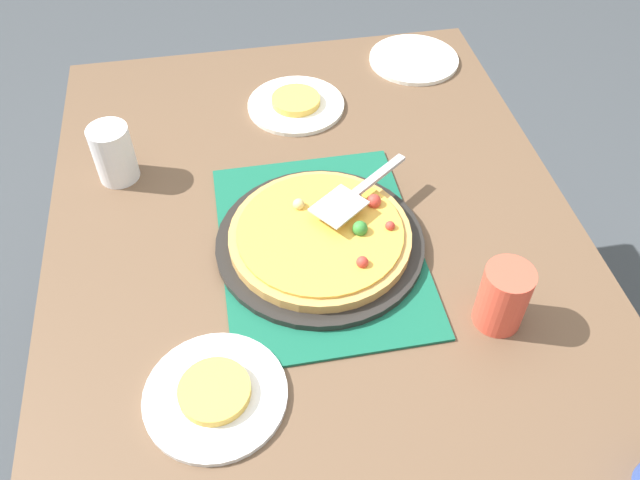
{
  "coord_description": "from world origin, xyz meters",
  "views": [
    {
      "loc": [
        0.77,
        -0.14,
        1.64
      ],
      "look_at": [
        0.0,
        0.0,
        0.77
      ],
      "focal_mm": 36.15,
      "sensor_mm": 36.0,
      "label": 1
    }
  ],
  "objects_px": {
    "plate_far_right": "(296,105)",
    "pizza_server": "(356,193)",
    "plate_near_left": "(216,395)",
    "served_slice_right": "(296,100)",
    "cup_far": "(114,153)",
    "pizza": "(321,235)",
    "pizza_pan": "(320,243)",
    "cup_corner": "(503,297)",
    "plate_side": "(414,59)",
    "served_slice_left": "(214,391)"
  },
  "relations": [
    {
      "from": "plate_near_left",
      "to": "served_slice_right",
      "type": "bearing_deg",
      "value": 161.7
    },
    {
      "from": "served_slice_left",
      "to": "plate_side",
      "type": "bearing_deg",
      "value": 146.78
    },
    {
      "from": "plate_far_right",
      "to": "served_slice_right",
      "type": "height_order",
      "value": "served_slice_right"
    },
    {
      "from": "plate_side",
      "to": "served_slice_right",
      "type": "xyz_separation_m",
      "value": [
        0.14,
        -0.32,
        0.01
      ]
    },
    {
      "from": "pizza",
      "to": "served_slice_left",
      "type": "height_order",
      "value": "pizza"
    },
    {
      "from": "pizza_server",
      "to": "served_slice_right",
      "type": "bearing_deg",
      "value": -171.6
    },
    {
      "from": "cup_far",
      "to": "served_slice_right",
      "type": "bearing_deg",
      "value": 113.47
    },
    {
      "from": "plate_side",
      "to": "pizza_server",
      "type": "bearing_deg",
      "value": -27.19
    },
    {
      "from": "cup_far",
      "to": "pizza_server",
      "type": "xyz_separation_m",
      "value": [
        0.21,
        0.44,
        0.01
      ]
    },
    {
      "from": "plate_far_right",
      "to": "served_slice_left",
      "type": "height_order",
      "value": "served_slice_left"
    },
    {
      "from": "served_slice_right",
      "to": "cup_corner",
      "type": "height_order",
      "value": "cup_corner"
    },
    {
      "from": "plate_far_right",
      "to": "cup_far",
      "type": "height_order",
      "value": "cup_far"
    },
    {
      "from": "pizza",
      "to": "cup_far",
      "type": "height_order",
      "value": "cup_far"
    },
    {
      "from": "cup_far",
      "to": "cup_corner",
      "type": "height_order",
      "value": "same"
    },
    {
      "from": "cup_far",
      "to": "plate_side",
      "type": "bearing_deg",
      "value": 113.3
    },
    {
      "from": "cup_corner",
      "to": "served_slice_right",
      "type": "bearing_deg",
      "value": -159.66
    },
    {
      "from": "pizza_pan",
      "to": "served_slice_right",
      "type": "relative_size",
      "value": 3.45
    },
    {
      "from": "pizza",
      "to": "served_slice_left",
      "type": "relative_size",
      "value": 3.0
    },
    {
      "from": "plate_far_right",
      "to": "pizza_server",
      "type": "xyz_separation_m",
      "value": [
        0.37,
        0.06,
        0.06
      ]
    },
    {
      "from": "cup_far",
      "to": "cup_corner",
      "type": "bearing_deg",
      "value": 52.96
    },
    {
      "from": "plate_near_left",
      "to": "pizza_server",
      "type": "height_order",
      "value": "pizza_server"
    },
    {
      "from": "plate_side",
      "to": "cup_far",
      "type": "distance_m",
      "value": 0.77
    },
    {
      "from": "plate_far_right",
      "to": "served_slice_left",
      "type": "relative_size",
      "value": 2.0
    },
    {
      "from": "served_slice_left",
      "to": "pizza_server",
      "type": "xyz_separation_m",
      "value": [
        -0.33,
        0.29,
        0.05
      ]
    },
    {
      "from": "pizza_pan",
      "to": "plate_near_left",
      "type": "distance_m",
      "value": 0.34
    },
    {
      "from": "plate_far_right",
      "to": "pizza_server",
      "type": "height_order",
      "value": "pizza_server"
    },
    {
      "from": "cup_far",
      "to": "pizza",
      "type": "bearing_deg",
      "value": 54.49
    },
    {
      "from": "pizza_server",
      "to": "cup_far",
      "type": "bearing_deg",
      "value": -114.76
    },
    {
      "from": "cup_far",
      "to": "pizza_server",
      "type": "relative_size",
      "value": 0.57
    },
    {
      "from": "pizza_pan",
      "to": "cup_corner",
      "type": "distance_m",
      "value": 0.34
    },
    {
      "from": "plate_far_right",
      "to": "served_slice_right",
      "type": "bearing_deg",
      "value": 90.0
    },
    {
      "from": "pizza_pan",
      "to": "served_slice_left",
      "type": "relative_size",
      "value": 3.45
    },
    {
      "from": "served_slice_left",
      "to": "plate_far_right",
      "type": "bearing_deg",
      "value": 161.7
    },
    {
      "from": "served_slice_left",
      "to": "pizza_server",
      "type": "distance_m",
      "value": 0.44
    },
    {
      "from": "plate_near_left",
      "to": "pizza_pan",
      "type": "bearing_deg",
      "value": 142.24
    },
    {
      "from": "pizza",
      "to": "cup_corner",
      "type": "height_order",
      "value": "cup_corner"
    },
    {
      "from": "served_slice_right",
      "to": "cup_corner",
      "type": "distance_m",
      "value": 0.69
    },
    {
      "from": "plate_near_left",
      "to": "plate_side",
      "type": "xyz_separation_m",
      "value": [
        -0.84,
        0.55,
        0.0
      ]
    },
    {
      "from": "served_slice_right",
      "to": "cup_far",
      "type": "xyz_separation_m",
      "value": [
        0.17,
        -0.39,
        0.04
      ]
    },
    {
      "from": "pizza_pan",
      "to": "plate_side",
      "type": "relative_size",
      "value": 1.73
    },
    {
      "from": "pizza_pan",
      "to": "pizza",
      "type": "relative_size",
      "value": 1.15
    },
    {
      "from": "pizza_pan",
      "to": "plate_near_left",
      "type": "bearing_deg",
      "value": -37.76
    },
    {
      "from": "plate_near_left",
      "to": "served_slice_left",
      "type": "height_order",
      "value": "served_slice_left"
    },
    {
      "from": "plate_far_right",
      "to": "served_slice_left",
      "type": "distance_m",
      "value": 0.74
    },
    {
      "from": "plate_far_right",
      "to": "cup_corner",
      "type": "xyz_separation_m",
      "value": [
        0.64,
        0.24,
        0.06
      ]
    },
    {
      "from": "pizza",
      "to": "cup_far",
      "type": "distance_m",
      "value": 0.45
    },
    {
      "from": "pizza_server",
      "to": "pizza_pan",
      "type": "bearing_deg",
      "value": -52.92
    },
    {
      "from": "plate_near_left",
      "to": "plate_far_right",
      "type": "bearing_deg",
      "value": 161.7
    },
    {
      "from": "plate_side",
      "to": "cup_far",
      "type": "bearing_deg",
      "value": -66.7
    },
    {
      "from": "cup_corner",
      "to": "pizza_server",
      "type": "relative_size",
      "value": 0.57
    }
  ]
}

